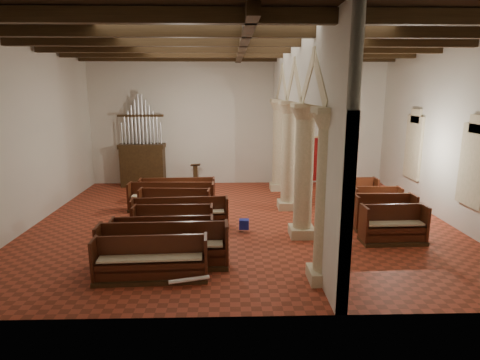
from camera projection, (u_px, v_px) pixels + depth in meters
name	position (u px, v px, depth m)	size (l,w,h in m)	color
floor	(242.00, 221.00, 13.87)	(14.00, 14.00, 0.00)	#9E3822
ceiling	(242.00, 39.00, 12.56)	(14.00, 14.00, 0.00)	black
wall_back	(238.00, 121.00, 19.07)	(14.00, 0.02, 6.00)	beige
wall_front	(253.00, 169.00, 7.36)	(14.00, 0.02, 6.00)	beige
wall_left	(27.00, 135.00, 13.02)	(0.02, 12.00, 6.00)	beige
wall_right	(451.00, 134.00, 13.41)	(0.02, 12.00, 6.00)	beige
ceiling_beams	(242.00, 45.00, 12.60)	(13.80, 11.80, 0.30)	#3B2813
arcade	(297.00, 117.00, 13.14)	(0.90, 11.90, 6.00)	beige
window_right_a	(474.00, 166.00, 12.12)	(0.03, 1.00, 2.20)	#2C6448
window_right_b	(414.00, 148.00, 16.02)	(0.03, 1.00, 2.20)	#2C6448
window_back	(341.00, 138.00, 19.36)	(1.00, 0.03, 2.20)	#2C6448
pipe_organ	(143.00, 157.00, 18.81)	(2.10, 0.85, 4.40)	#3B2813
lectern	(195.00, 176.00, 19.07)	(0.50, 0.52, 1.08)	#351B10
dossal_curtain	(310.00, 159.00, 19.49)	(1.80, 0.07, 2.17)	maroon
processional_banner	(326.00, 173.00, 18.05)	(0.50, 0.64, 2.37)	#3B2813
hymnal_box_a	(195.00, 261.00, 10.01)	(0.32, 0.26, 0.32)	navy
hymnal_box_b	(188.00, 243.00, 11.12)	(0.36, 0.29, 0.36)	navy
hymnal_box_c	(244.00, 224.00, 12.78)	(0.31, 0.25, 0.31)	navy
tube_heater_a	(189.00, 280.00, 9.23)	(0.09, 0.09, 0.94)	white
tube_heater_b	(164.00, 268.00, 9.85)	(0.11, 0.11, 1.13)	white
nave_pew_0	(151.00, 266.00, 9.51)	(2.70, 0.83, 1.05)	#3B2813
nave_pew_1	(164.00, 253.00, 10.20)	(3.30, 0.86, 1.14)	#3B2813
nave_pew_2	(163.00, 241.00, 11.19)	(2.84, 0.79, 0.98)	#3B2813
nave_pew_3	(173.00, 226.00, 12.41)	(2.46, 0.67, 0.97)	#3B2813
nave_pew_4	(180.00, 218.00, 13.13)	(3.17, 0.88, 1.01)	#3B2813
nave_pew_5	(175.00, 207.00, 14.37)	(2.56, 0.82, 1.00)	#3B2813
nave_pew_6	(172.00, 201.00, 15.07)	(3.22, 0.79, 1.05)	#3B2813
nave_pew_7	(178.00, 194.00, 16.21)	(3.05, 0.82, 0.98)	#3B2813
aisle_pew_0	(393.00, 230.00, 11.84)	(1.90, 0.81, 1.14)	#3B2813
aisle_pew_1	(383.00, 218.00, 13.01)	(1.95, 0.77, 1.15)	#3B2813
aisle_pew_2	(378.00, 212.00, 13.83)	(1.98, 0.77, 0.96)	#3B2813
aisle_pew_3	(377.00, 205.00, 14.59)	(1.71, 0.72, 1.01)	#3B2813
aisle_pew_4	(349.00, 196.00, 15.81)	(2.14, 0.73, 1.07)	#3B2813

